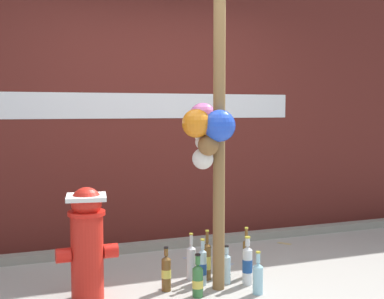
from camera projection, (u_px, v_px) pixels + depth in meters
The scene contains 18 objects.
building_wall at pixel (150, 94), 5.29m from camera, with size 10.00×0.21×3.08m.
curb_strip at pixel (161, 245), 5.05m from camera, with size 8.00×0.12×0.08m, color gray.
memorial_post at pixel (212, 103), 3.82m from camera, with size 0.53×0.54×2.69m.
fire_hydrant at pixel (87, 241), 3.69m from camera, with size 0.45×0.32×0.83m.
bottle_0 at pixel (258, 277), 3.81m from camera, with size 0.08×0.08×0.33m.
bottle_1 at pixel (246, 257), 4.19m from camera, with size 0.06×0.06×0.42m.
bottle_2 at pixel (218, 259), 4.18m from camera, with size 0.07×0.07×0.38m.
bottle_3 at pixel (247, 264), 4.02m from camera, with size 0.08×0.08×0.39m.
bottle_4 at pixel (226, 267), 4.04m from camera, with size 0.07×0.07×0.31m.
bottle_5 at pixel (198, 280), 3.76m from camera, with size 0.08×0.08×0.32m.
bottle_6 at pixel (203, 266), 4.01m from camera, with size 0.06×0.06×0.37m.
bottle_7 at pixel (191, 261), 4.14m from camera, with size 0.08×0.08×0.38m.
bottle_8 at pixel (207, 261), 4.13m from camera, with size 0.06×0.06×0.41m.
bottle_9 at pixel (166, 272), 3.88m from camera, with size 0.07×0.07×0.34m.
litter_0 at pixel (225, 264), 4.55m from camera, with size 0.12×0.12×0.01m, color #8C99B2.
litter_1 at pixel (191, 257), 4.75m from camera, with size 0.16×0.04×0.01m, color #8C99B2.
litter_2 at pixel (65, 259), 4.70m from camera, with size 0.16×0.12×0.01m, color tan.
litter_3 at pixel (284, 243), 5.25m from camera, with size 0.14×0.05×0.01m, color tan.
Camera 1 is at (-1.47, -3.28, 1.39)m, focal length 47.56 mm.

